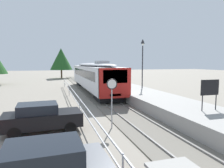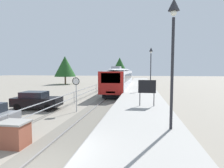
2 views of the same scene
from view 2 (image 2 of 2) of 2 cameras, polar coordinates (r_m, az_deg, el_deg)
The scene contains 13 objects.
ground_plane at distance 27.77m, azimuth -3.95°, elevation -2.57°, with size 160.00×160.00×0.00m, color gray.
track_rails at distance 27.25m, azimuth 2.22°, elevation -2.63°, with size 3.20×60.00×0.14m.
commuter_train at distance 28.91m, azimuth 2.66°, elevation 1.98°, with size 2.82×19.38×3.74m.
station_platform at distance 27.01m, azimuth 9.08°, elevation -1.85°, with size 3.90×60.00×0.90m, color #999691.
platform_lamp_near_end at distance 7.92m, azimuth 18.82°, elevation 13.23°, with size 0.34×0.34×5.35m.
platform_lamp_mid_platform at distance 23.63m, azimuth 12.24°, elevation 7.35°, with size 0.34×0.34×5.35m.
platform_notice_board at distance 12.60m, azimuth 11.07°, elevation -1.08°, with size 1.20×0.08×1.80m.
speed_limit_sign at distance 14.66m, azimuth -11.36°, elevation -0.57°, with size 0.61×0.10×2.81m.
brick_utility_cabinet at distance 9.27m, azimuth -28.61°, elevation -13.73°, with size 1.21×0.99×1.13m.
carpark_fence at distance 18.23m, azimuth -11.97°, elevation -3.46°, with size 0.06×36.06×1.25m.
parked_hatchback_black at distance 16.88m, azimuth -22.83°, elevation -4.74°, with size 4.09×1.98×1.53m.
tree_behind_carpark at distance 44.73m, azimuth -14.70°, elevation 5.44°, with size 5.11×5.11×6.74m.
tree_behind_station_far at distance 53.14m, azimuth 2.44°, elevation 5.69°, with size 5.20×5.20×7.08m.
Camera 2 is at (3.19, -4.85, 3.38)m, focal length 28.77 mm.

